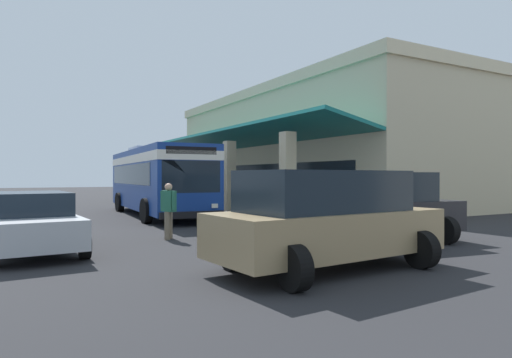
% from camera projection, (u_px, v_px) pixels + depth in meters
% --- Properties ---
extents(ground, '(120.00, 120.00, 0.00)m').
position_uv_depth(ground, '(279.00, 207.00, 27.07)').
color(ground, '#262628').
extents(curb_strip, '(27.80, 0.50, 0.12)m').
position_uv_depth(curb_strip, '(184.00, 207.00, 26.13)').
color(curb_strip, '#9E998E').
rests_on(curb_strip, ground).
extents(plaza_building, '(23.46, 13.79, 7.49)m').
position_uv_depth(plaza_building, '(316.00, 149.00, 30.81)').
color(plaza_building, '#C6B793').
rests_on(plaza_building, ground).
extents(transit_bus, '(11.34, 3.26, 3.34)m').
position_uv_depth(transit_bus, '(157.00, 177.00, 21.44)').
color(transit_bus, navy).
rests_on(transit_bus, ground).
extents(parked_suv_charcoal, '(3.14, 5.02, 1.97)m').
position_uv_depth(parked_suv_charcoal, '(373.00, 206.00, 12.46)').
color(parked_suv_charcoal, '#232328').
rests_on(parked_suv_charcoal, ground).
extents(parked_suv_tan, '(2.96, 4.94, 1.97)m').
position_uv_depth(parked_suv_tan, '(327.00, 219.00, 8.84)').
color(parked_suv_tan, '#9E845B').
rests_on(parked_suv_tan, ground).
extents(parked_sedan_silver, '(4.49, 2.18, 1.47)m').
position_uv_depth(parked_sedan_silver, '(32.00, 222.00, 10.84)').
color(parked_sedan_silver, '#B2B5BA').
rests_on(parked_sedan_silver, ground).
extents(pedestrian, '(0.67, 0.37, 1.66)m').
position_uv_depth(pedestrian, '(169.00, 208.00, 13.14)').
color(pedestrian, '#726651').
rests_on(pedestrian, ground).
extents(potted_palm, '(1.54, 1.81, 2.88)m').
position_uv_depth(potted_palm, '(184.00, 191.00, 30.73)').
color(potted_palm, gray).
rests_on(potted_palm, ground).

